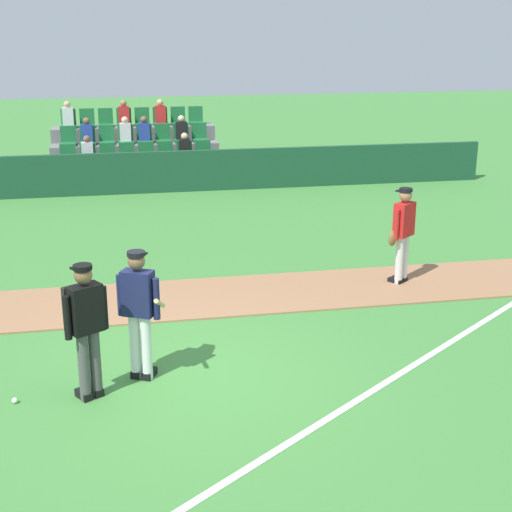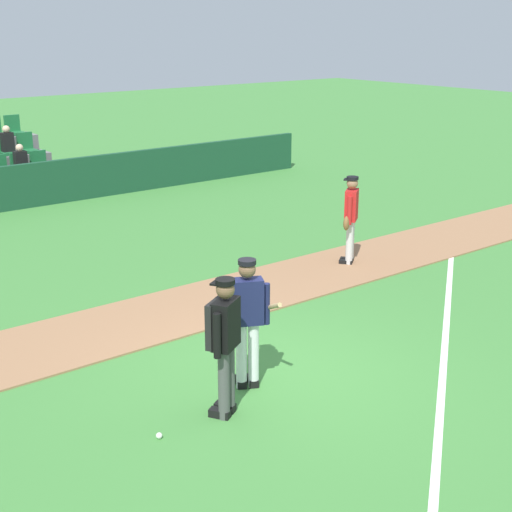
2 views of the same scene
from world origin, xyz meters
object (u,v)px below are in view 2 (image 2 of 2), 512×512
object	(u,v)px
batter_navy_jersey	(248,318)
umpire_home_plate	(224,339)
runner_red_jersey	(351,217)
baseball	(159,436)

from	to	relation	value
batter_navy_jersey	umpire_home_plate	bearing A→B (deg)	-148.34
runner_red_jersey	baseball	bearing A→B (deg)	-152.71
runner_red_jersey	baseball	size ratio (longest dim) A/B	23.78
umpire_home_plate	baseball	world-z (taller)	umpire_home_plate
runner_red_jersey	umpire_home_plate	bearing A→B (deg)	-148.68
batter_navy_jersey	runner_red_jersey	xyz separation A→B (m)	(4.74, 2.88, -0.01)
umpire_home_plate	runner_red_jersey	size ratio (longest dim) A/B	1.00
batter_navy_jersey	runner_red_jersey	world-z (taller)	same
baseball	umpire_home_plate	bearing A→B (deg)	-1.45
batter_navy_jersey	umpire_home_plate	distance (m)	0.78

